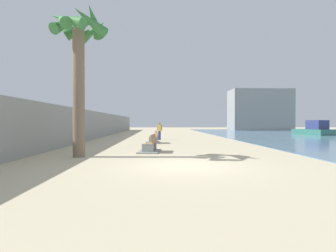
# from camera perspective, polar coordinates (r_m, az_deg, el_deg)

# --- Properties ---
(ground_plane) EXTENTS (120.00, 120.00, 0.00)m
(ground_plane) POSITION_cam_1_polar(r_m,az_deg,el_deg) (28.44, -0.07, -2.53)
(ground_plane) COLOR #C6B793
(seawall) EXTENTS (0.80, 64.00, 2.71)m
(seawall) POSITION_cam_1_polar(r_m,az_deg,el_deg) (29.11, -14.99, 0.19)
(seawall) COLOR gray
(seawall) RESTS_ON ground
(palm_tree) EXTENTS (2.84, 2.86, 7.07)m
(palm_tree) POSITION_cam_1_polar(r_m,az_deg,el_deg) (14.18, -17.80, 15.38)
(palm_tree) COLOR #7A6651
(palm_tree) RESTS_ON ground
(bench_near) EXTENTS (1.31, 2.20, 0.98)m
(bench_near) POSITION_cam_1_polar(r_m,az_deg,el_deg) (15.37, -3.69, -4.46)
(bench_near) COLOR gray
(bench_near) RESTS_ON ground
(bench_far) EXTENTS (1.31, 2.20, 0.98)m
(bench_far) POSITION_cam_1_polar(r_m,az_deg,el_deg) (21.85, -2.93, -2.91)
(bench_far) COLOR gray
(bench_far) RESTS_ON ground
(person_walking) EXTENTS (0.50, 0.28, 1.65)m
(person_walking) POSITION_cam_1_polar(r_m,az_deg,el_deg) (25.73, -1.76, -0.74)
(person_walking) COLOR navy
(person_walking) RESTS_ON ground
(boat_far_left) EXTENTS (3.34, 5.44, 1.86)m
(boat_far_left) POSITION_cam_1_polar(r_m,az_deg,el_deg) (39.90, 27.74, -0.66)
(boat_far_left) COLOR #337060
(boat_far_left) RESTS_ON water_bay
(harbor_building) EXTENTS (12.00, 6.00, 8.26)m
(harbor_building) POSITION_cam_1_polar(r_m,az_deg,el_deg) (60.17, 18.27, 3.11)
(harbor_building) COLOR gray
(harbor_building) RESTS_ON ground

